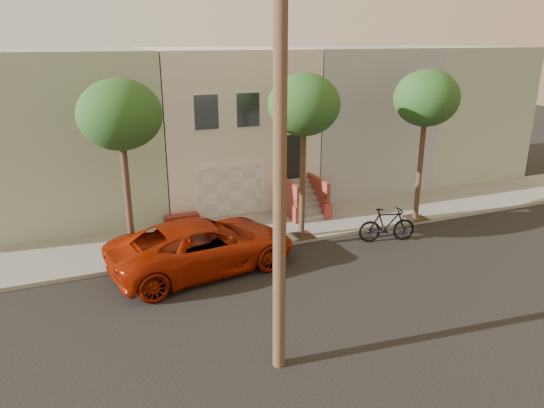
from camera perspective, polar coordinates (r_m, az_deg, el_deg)
name	(u,v)px	position (r m, az deg, el deg)	size (l,w,h in m)	color
ground	(325,286)	(16.57, 6.05, -9.22)	(90.00, 90.00, 0.00)	black
sidewalk	(265,229)	(20.97, -0.85, -2.81)	(40.00, 3.70, 0.15)	gray
house_row	(221,122)	(25.40, -5.79, 9.20)	(33.10, 11.70, 7.00)	beige
tree_left	(120,116)	(17.00, -16.79, 9.51)	(2.70, 2.57, 6.30)	#2D2116
tree_mid	(304,106)	(18.78, 3.63, 11.01)	(2.70, 2.57, 6.30)	#2D2116
tree_right	(426,99)	(21.74, 17.06, 11.26)	(2.70, 2.57, 6.30)	#2D2116
pickup_truck	(203,245)	(17.40, -7.76, -4.67)	(2.95, 6.40, 1.78)	#921C06
motorcycle	(387,225)	(20.17, 12.87, -2.31)	(0.65, 2.28, 1.37)	black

